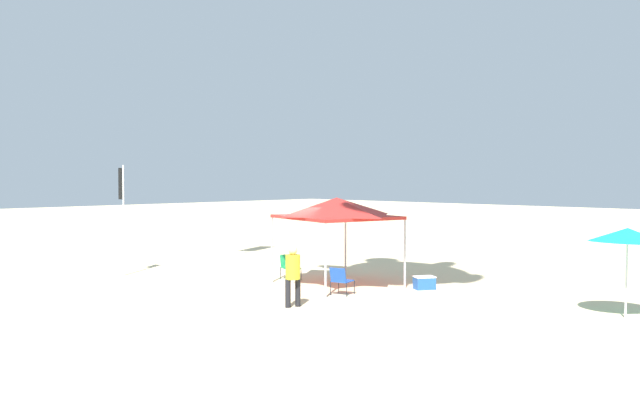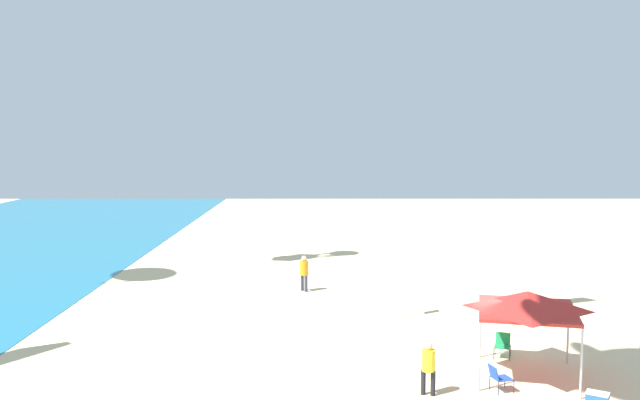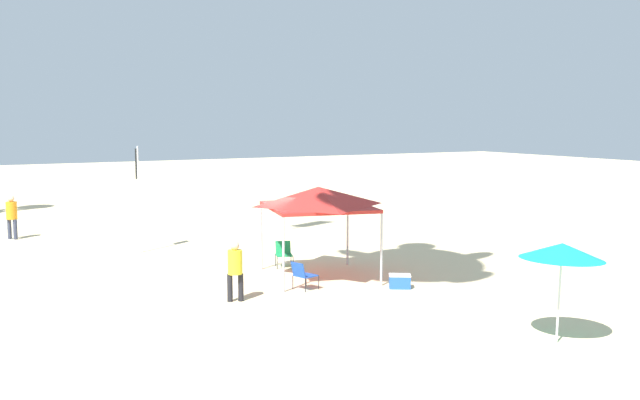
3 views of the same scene
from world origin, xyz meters
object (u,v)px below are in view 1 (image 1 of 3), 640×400
object	(u,v)px
canopy_tent	(337,208)
banner_flag	(123,209)
beach_umbrella	(628,235)
folding_chair_near_cooler	(289,265)
cooler_box	(424,283)
folding_chair_right_of_tent	(341,279)
person_by_tent	(293,271)

from	to	relation	value
canopy_tent	banner_flag	size ratio (longest dim) A/B	1.01
beach_umbrella	folding_chair_near_cooler	bearing A→B (deg)	9.18
canopy_tent	cooler_box	distance (m)	3.56
folding_chair_right_of_tent	cooler_box	distance (m)	2.80
folding_chair_near_cooler	person_by_tent	world-z (taller)	person_by_tent
beach_umbrella	person_by_tent	bearing A→B (deg)	35.53
canopy_tent	banner_flag	distance (m)	7.70
cooler_box	banner_flag	world-z (taller)	banner_flag
canopy_tent	folding_chair_near_cooler	distance (m)	2.79
folding_chair_near_cooler	banner_flag	xyz separation A→B (m)	(4.80, 3.46, 1.84)
beach_umbrella	folding_chair_near_cooler	xyz separation A→B (m)	(10.30, 1.66, -1.54)
canopy_tent	beach_umbrella	world-z (taller)	canopy_tent
beach_umbrella	banner_flag	world-z (taller)	banner_flag
beach_umbrella	folding_chair_right_of_tent	xyz separation A→B (m)	(7.04, 2.65, -1.54)
beach_umbrella	person_by_tent	world-z (taller)	beach_umbrella
beach_umbrella	banner_flag	xyz separation A→B (m)	(15.10, 5.12, 0.30)
canopy_tent	banner_flag	bearing A→B (deg)	28.53
cooler_box	banner_flag	size ratio (longest dim) A/B	0.19
beach_umbrella	cooler_box	world-z (taller)	beach_umbrella
folding_chair_right_of_tent	banner_flag	world-z (taller)	banner_flag
beach_umbrella	canopy_tent	bearing A→B (deg)	9.85
beach_umbrella	folding_chair_near_cooler	distance (m)	10.54
folding_chair_near_cooler	banner_flag	size ratio (longest dim) A/B	0.21
canopy_tent	beach_umbrella	distance (m)	8.46
canopy_tent	person_by_tent	world-z (taller)	canopy_tent
folding_chair_right_of_tent	cooler_box	xyz separation A→B (m)	(-1.13, -2.54, -0.27)
beach_umbrella	cooler_box	size ratio (longest dim) A/B	3.00
beach_umbrella	folding_chair_right_of_tent	size ratio (longest dim) A/B	2.73
beach_umbrella	cooler_box	xyz separation A→B (m)	(5.90, 0.11, -1.81)
canopy_tent	cooler_box	xyz separation A→B (m)	(-2.43, -1.34, -2.24)
beach_umbrella	folding_chair_near_cooler	size ratio (longest dim) A/B	2.73
person_by_tent	cooler_box	bearing A→B (deg)	6.45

